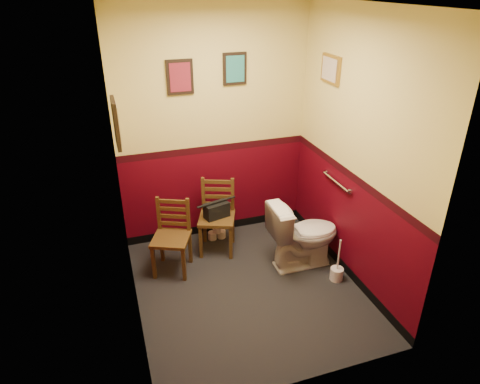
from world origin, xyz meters
name	(u,v)px	position (x,y,z in m)	size (l,w,h in m)	color
floor	(248,289)	(0.00, 0.00, 0.00)	(2.20, 2.40, 0.00)	black
ceiling	(250,4)	(0.00, 0.00, 2.70)	(2.20, 2.40, 0.00)	silver
wall_back	(214,129)	(0.00, 1.20, 1.35)	(2.20, 2.70, 0.00)	#45030F
wall_front	(310,239)	(0.00, -1.20, 1.35)	(2.20, 2.70, 0.00)	#45030F
wall_left	(122,186)	(-1.10, 0.00, 1.35)	(2.40, 2.70, 0.00)	#45030F
wall_right	(356,155)	(1.10, 0.00, 1.35)	(2.40, 2.70, 0.00)	#45030F
grab_bar	(336,182)	(1.07, 0.25, 0.95)	(0.05, 0.56, 0.06)	silver
framed_print_back_a	(180,77)	(-0.35, 1.18, 1.95)	(0.28, 0.04, 0.36)	black
framed_print_back_b	(235,69)	(0.25, 1.18, 2.00)	(0.26, 0.04, 0.34)	black
framed_print_left	(116,123)	(-1.08, 0.10, 1.85)	(0.04, 0.30, 0.38)	black
framed_print_right	(331,69)	(1.08, 0.60, 2.05)	(0.04, 0.34, 0.28)	olive
toilet	(304,235)	(0.72, 0.23, 0.38)	(0.43, 0.78, 0.76)	white
toilet_brush	(337,273)	(0.95, -0.15, 0.08)	(0.14, 0.14, 0.49)	silver
chair_left	(172,237)	(-0.65, 0.59, 0.40)	(0.50, 0.50, 0.81)	#523818
chair_right	(217,216)	(-0.09, 0.82, 0.43)	(0.51, 0.51, 0.85)	#523818
handbag	(217,210)	(-0.10, 0.79, 0.53)	(0.30, 0.20, 0.20)	black
tp_stack	(217,227)	(-0.04, 1.02, 0.16)	(0.22, 0.13, 0.38)	silver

